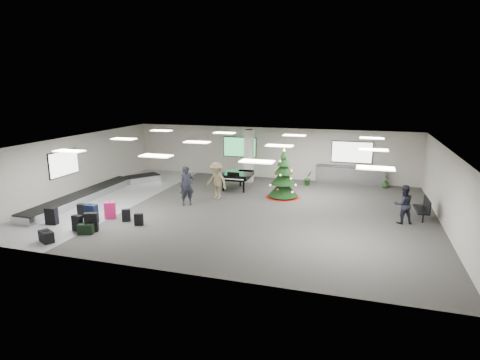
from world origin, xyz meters
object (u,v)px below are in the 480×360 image
(potted_plant_left, at_px, (308,178))
(potted_plant_right, at_px, (385,182))
(christmas_tree, at_px, (283,181))
(bench, at_px, (424,207))
(baggage_carousel, at_px, (96,193))
(service_counter, at_px, (350,175))
(pink_suitcase, at_px, (110,210))
(traveler_b, at_px, (217,181))
(traveler_bench, at_px, (403,204))
(traveler_a, at_px, (187,186))
(grand_piano, at_px, (237,175))

(potted_plant_left, height_order, potted_plant_right, potted_plant_left)
(christmas_tree, relative_size, bench, 1.76)
(baggage_carousel, distance_m, service_counter, 14.50)
(pink_suitcase, height_order, traveler_b, traveler_b)
(christmas_tree, bearing_deg, traveler_b, -158.21)
(potted_plant_left, bearing_deg, traveler_bench, -49.52)
(service_counter, height_order, traveler_a, traveler_a)
(pink_suitcase, xyz_separation_m, traveler_a, (2.41, 2.92, 0.60))
(christmas_tree, distance_m, traveler_bench, 6.22)
(traveler_a, bearing_deg, potted_plant_left, 12.72)
(christmas_tree, height_order, potted_plant_right, christmas_tree)
(grand_piano, relative_size, potted_plant_left, 2.27)
(traveler_bench, bearing_deg, baggage_carousel, -20.07)
(christmas_tree, xyz_separation_m, potted_plant_right, (5.26, 3.75, -0.54))
(traveler_b, bearing_deg, traveler_a, -104.02)
(traveler_a, xyz_separation_m, traveler_bench, (9.94, 0.20, -0.13))
(bench, distance_m, traveler_b, 9.88)
(service_counter, distance_m, bench, 6.56)
(service_counter, relative_size, grand_piano, 2.04)
(traveler_b, bearing_deg, traveler_bench, 13.00)
(baggage_carousel, distance_m, potted_plant_right, 16.17)
(potted_plant_right, bearing_deg, baggage_carousel, -156.36)
(bench, xyz_separation_m, traveler_a, (-10.88, -1.10, 0.44))
(christmas_tree, bearing_deg, baggage_carousel, -164.02)
(traveler_bench, bearing_deg, christmas_tree, -44.98)
(pink_suitcase, distance_m, potted_plant_left, 11.54)
(pink_suitcase, height_order, grand_piano, grand_piano)
(traveler_bench, distance_m, potted_plant_left, 7.35)
(traveler_a, relative_size, traveler_bench, 1.15)
(baggage_carousel, xyz_separation_m, traveler_a, (5.29, -0.02, 0.76))
(baggage_carousel, bearing_deg, traveler_bench, 0.70)
(christmas_tree, xyz_separation_m, traveler_bench, (5.67, -2.55, -0.06))
(service_counter, height_order, grand_piano, grand_piano)
(potted_plant_right, bearing_deg, potted_plant_left, -170.67)
(service_counter, bearing_deg, traveler_b, -140.98)
(traveler_b, distance_m, traveler_bench, 9.01)
(traveler_b, xyz_separation_m, potted_plant_left, (4.16, 4.33, -0.53))
(bench, distance_m, traveler_bench, 1.34)
(service_counter, distance_m, christmas_tree, 5.19)
(christmas_tree, relative_size, potted_plant_left, 3.03)
(service_counter, relative_size, bench, 2.69)
(grand_piano, relative_size, bench, 1.32)
(service_counter, bearing_deg, christmas_tree, -129.41)
(grand_piano, relative_size, potted_plant_right, 2.72)
(potted_plant_right, bearing_deg, grand_piano, -160.68)
(potted_plant_right, bearing_deg, christmas_tree, -144.53)
(traveler_a, xyz_separation_m, potted_plant_left, (5.17, 5.78, -0.53))
(christmas_tree, height_order, bench, christmas_tree)
(baggage_carousel, xyz_separation_m, grand_piano, (6.70, 3.64, 0.59))
(bench, height_order, potted_plant_right, bench)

